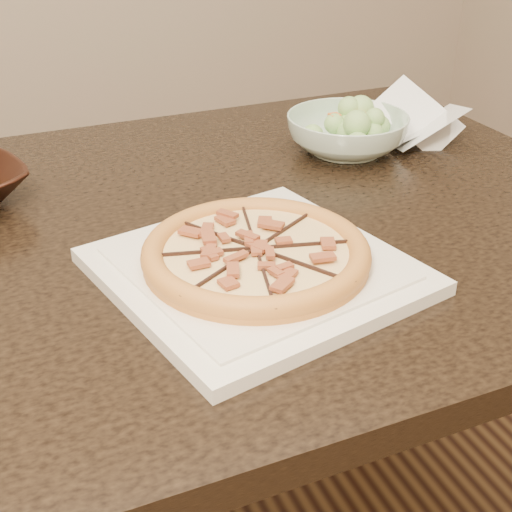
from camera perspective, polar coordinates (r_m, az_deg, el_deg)
The scene contains 6 objects.
dining_table at distance 1.04m, azimuth -8.70°, elevation -2.70°, with size 1.47×0.96×0.75m.
plate at distance 0.87m, azimuth 0.00°, elevation -1.13°, with size 0.40×0.40×0.02m.
pizza at distance 0.85m, azimuth -0.00°, elevation 0.23°, with size 0.28×0.28×0.03m.
salad_bowl at distance 1.26m, azimuth 7.29°, elevation 9.68°, with size 0.21×0.21×0.07m, color silver.
salad at distance 1.24m, azimuth 7.42°, elevation 11.87°, with size 0.11×0.10×0.04m.
cling_film at distance 1.32m, azimuth 13.29°, elevation 9.84°, with size 0.16×0.13×0.05m, color silver, non-canonical shape.
Camera 1 is at (-0.12, -0.72, 1.20)m, focal length 50.00 mm.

